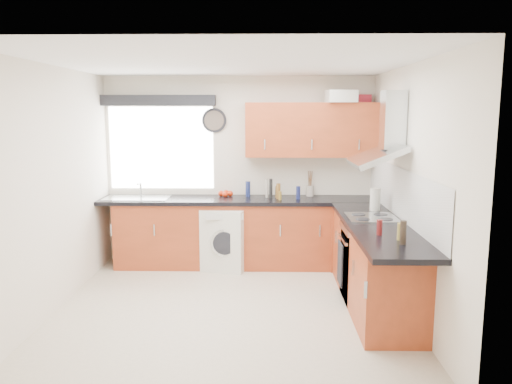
{
  "coord_description": "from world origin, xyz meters",
  "views": [
    {
      "loc": [
        0.36,
        -4.94,
        2.03
      ],
      "look_at": [
        0.25,
        0.85,
        1.1
      ],
      "focal_mm": 35.0,
      "sensor_mm": 36.0,
      "label": 1
    }
  ],
  "objects_px": {
    "extractor_hood": "(385,137)",
    "oven": "(370,262)",
    "upper_cabinets": "(311,130)",
    "washing_machine": "(226,238)"
  },
  "relations": [
    {
      "from": "oven",
      "to": "washing_machine",
      "type": "height_order",
      "value": "oven"
    },
    {
      "from": "oven",
      "to": "upper_cabinets",
      "type": "distance_m",
      "value": 1.99
    },
    {
      "from": "extractor_hood",
      "to": "upper_cabinets",
      "type": "distance_m",
      "value": 1.48
    },
    {
      "from": "upper_cabinets",
      "to": "washing_machine",
      "type": "xyz_separation_m",
      "value": [
        -1.1,
        -0.23,
        -1.4
      ]
    },
    {
      "from": "oven",
      "to": "extractor_hood",
      "type": "xyz_separation_m",
      "value": [
        0.1,
        -0.0,
        1.34
      ]
    },
    {
      "from": "oven",
      "to": "washing_machine",
      "type": "xyz_separation_m",
      "value": [
        -1.65,
        1.1,
        -0.02
      ]
    },
    {
      "from": "extractor_hood",
      "to": "oven",
      "type": "bearing_deg",
      "value": 180.0
    },
    {
      "from": "oven",
      "to": "extractor_hood",
      "type": "distance_m",
      "value": 1.35
    },
    {
      "from": "extractor_hood",
      "to": "upper_cabinets",
      "type": "bearing_deg",
      "value": 116.13
    },
    {
      "from": "extractor_hood",
      "to": "washing_machine",
      "type": "height_order",
      "value": "extractor_hood"
    }
  ]
}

